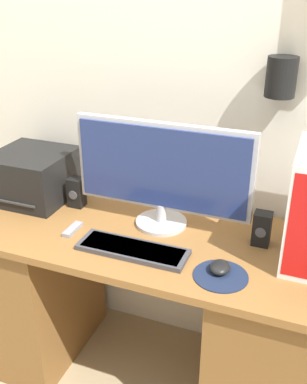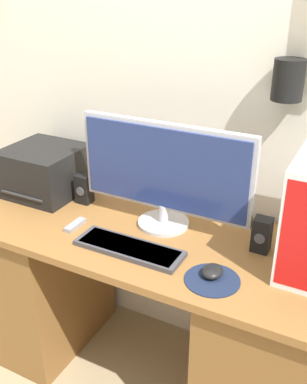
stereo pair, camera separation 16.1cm
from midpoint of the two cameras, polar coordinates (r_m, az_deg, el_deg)
wall_back at (r=1.85m, az=0.13°, el=16.97°), size 6.40×0.16×2.70m
desk at (r=1.95m, az=-3.88°, el=-14.27°), size 1.55×0.61×0.75m
monitor at (r=1.69m, az=-1.63°, el=2.58°), size 0.70×0.20×0.42m
keyboard at (r=1.62m, az=-5.55°, el=-7.34°), size 0.40×0.13×0.02m
mousepad at (r=1.51m, az=5.46°, el=-10.65°), size 0.18×0.18×0.00m
mouse at (r=1.51m, az=5.40°, el=-9.58°), size 0.07×0.08×0.03m
printer at (r=2.05m, az=-17.23°, el=1.95°), size 0.32×0.32×0.21m
speaker_left at (r=1.94m, az=-12.11°, el=-0.08°), size 0.06×0.06×0.13m
speaker_right at (r=1.66m, az=10.92°, el=-4.68°), size 0.06×0.06×0.13m
remote_control at (r=1.78m, az=-12.81°, el=-4.71°), size 0.03×0.11×0.02m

